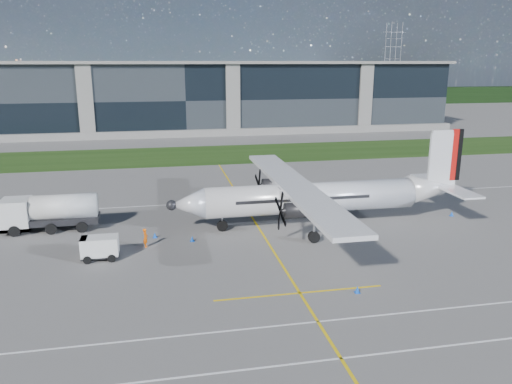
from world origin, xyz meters
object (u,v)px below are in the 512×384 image
(fuel_tanker_truck, at_px, (44,213))
(baggage_tug, at_px, (100,248))
(safety_cone_fwd, at_px, (155,235))
(safety_cone_tail, at_px, (452,214))
(safety_cone_portwing, at_px, (357,289))
(safety_cone_nose_port, at_px, (192,239))
(safety_cone_stbdwing, at_px, (262,186))
(pylon_east, at_px, (392,63))
(ground_crew_person, at_px, (145,236))
(turboprop_aircraft, at_px, (322,180))

(fuel_tanker_truck, relative_size, baggage_tug, 2.92)
(safety_cone_fwd, bearing_deg, safety_cone_tail, 1.33)
(safety_cone_portwing, bearing_deg, safety_cone_tail, 41.93)
(fuel_tanker_truck, distance_m, safety_cone_nose_port, 14.71)
(safety_cone_stbdwing, height_order, safety_cone_nose_port, same)
(safety_cone_nose_port, bearing_deg, safety_cone_stbdwing, 60.57)
(safety_cone_stbdwing, bearing_deg, baggage_tug, -130.67)
(pylon_east, distance_m, ground_crew_person, 172.45)
(baggage_tug, relative_size, safety_cone_portwing, 6.22)
(pylon_east, xyz_separation_m, safety_cone_portwing, (-78.08, -156.71, -14.75))
(baggage_tug, height_order, safety_cone_stbdwing, baggage_tug)
(baggage_tug, xyz_separation_m, safety_cone_fwd, (4.33, 4.28, -0.68))
(ground_crew_person, height_order, safety_cone_nose_port, ground_crew_person)
(baggage_tug, bearing_deg, pylon_east, 56.79)
(safety_cone_tail, xyz_separation_m, safety_cone_nose_port, (-26.96, -2.32, 0.00))
(turboprop_aircraft, height_order, baggage_tug, turboprop_aircraft)
(safety_cone_tail, height_order, safety_cone_portwing, same)
(safety_cone_nose_port, bearing_deg, safety_cone_fwd, 153.59)
(pylon_east, relative_size, baggage_tug, 9.65)
(baggage_tug, relative_size, safety_cone_tail, 6.22)
(fuel_tanker_truck, relative_size, safety_cone_tail, 18.17)
(safety_cone_stbdwing, relative_size, safety_cone_nose_port, 1.00)
(pylon_east, bearing_deg, turboprop_aircraft, -118.11)
(pylon_east, xyz_separation_m, safety_cone_nose_port, (-88.56, -144.23, -14.75))
(safety_cone_tail, bearing_deg, fuel_tanker_truck, 175.16)
(pylon_east, height_order, turboprop_aircraft, pylon_east)
(pylon_east, distance_m, safety_cone_nose_port, 169.89)
(ground_crew_person, bearing_deg, safety_cone_fwd, -14.49)
(fuel_tanker_truck, height_order, safety_cone_fwd, fuel_tanker_truck)
(fuel_tanker_truck, distance_m, safety_cone_portwing, 30.13)
(pylon_east, height_order, safety_cone_tail, pylon_east)
(turboprop_aircraft, xyz_separation_m, ground_crew_person, (-16.73, -2.84, -3.58))
(safety_cone_nose_port, bearing_deg, safety_cone_portwing, -49.99)
(turboprop_aircraft, distance_m, fuel_tanker_truck, 26.55)
(ground_crew_person, bearing_deg, safety_cone_stbdwing, -32.70)
(ground_crew_person, height_order, safety_cone_stbdwing, ground_crew_person)
(safety_cone_tail, distance_m, safety_cone_nose_port, 27.06)
(safety_cone_fwd, distance_m, safety_cone_tail, 30.23)
(safety_cone_portwing, bearing_deg, safety_cone_fwd, 134.25)
(safety_cone_fwd, distance_m, safety_cone_nose_port, 3.64)
(pylon_east, bearing_deg, safety_cone_portwing, -116.48)
(baggage_tug, distance_m, safety_cone_portwing, 20.58)
(turboprop_aircraft, height_order, ground_crew_person, turboprop_aircraft)
(safety_cone_stbdwing, bearing_deg, turboprop_aircraft, -80.68)
(safety_cone_fwd, bearing_deg, safety_cone_stbdwing, 50.67)
(baggage_tug, relative_size, ground_crew_person, 1.64)
(pylon_east, bearing_deg, safety_cone_stbdwing, -121.84)
(safety_cone_tail, bearing_deg, baggage_tug, -171.79)
(ground_crew_person, height_order, safety_cone_fwd, ground_crew_person)
(baggage_tug, bearing_deg, safety_cone_portwing, -28.54)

